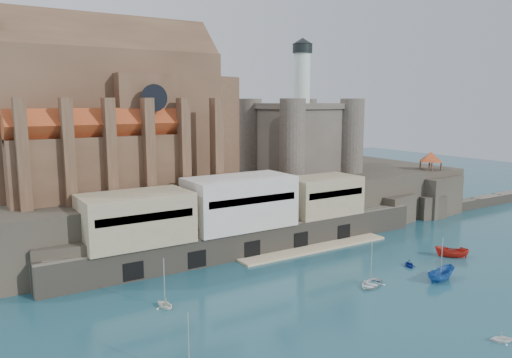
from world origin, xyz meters
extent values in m
plane|color=#184351|center=(0.00, 0.00, 0.00)|extent=(300.00, 300.00, 0.00)
cube|color=#2A251F|center=(0.00, 40.00, 5.00)|extent=(100.00, 34.00, 10.00)
cube|color=#2A251F|center=(-38.00, 23.50, 3.00)|extent=(9.00, 5.00, 6.00)
cube|color=#2A251F|center=(-22.00, 23.50, 3.00)|extent=(9.00, 5.00, 6.00)
cube|color=#2A251F|center=(-5.00, 23.50, 3.00)|extent=(9.00, 5.00, 6.00)
cube|color=#2A251F|center=(12.00, 23.50, 3.00)|extent=(9.00, 5.00, 6.00)
cube|color=#2A251F|center=(28.00, 23.50, 3.00)|extent=(9.00, 5.00, 6.00)
cube|color=#615A4D|center=(-8.00, 22.50, 2.25)|extent=(70.00, 6.00, 4.50)
cube|color=tan|center=(2.00, 18.00, 0.15)|extent=(30.00, 4.00, 0.40)
cube|color=black|center=(-30.00, 19.60, 1.60)|extent=(3.00, 0.40, 2.60)
cube|color=black|center=(-20.00, 19.60, 1.60)|extent=(3.00, 0.40, 2.60)
cube|color=black|center=(-10.00, 19.60, 1.60)|extent=(3.00, 0.40, 2.60)
cube|color=black|center=(0.00, 19.60, 1.60)|extent=(3.00, 0.40, 2.60)
cube|color=black|center=(10.00, 19.60, 1.60)|extent=(3.00, 0.40, 2.60)
cube|color=#988A67|center=(-28.00, 23.50, 8.25)|extent=(16.00, 9.00, 7.50)
cube|color=beige|center=(-10.00, 23.50, 8.75)|extent=(18.00, 9.00, 8.50)
cube|color=#988A67|center=(8.00, 23.50, 8.00)|extent=(14.00, 8.00, 7.00)
cube|color=#4E3624|center=(-26.00, 42.00, 22.00)|extent=(38.00, 14.00, 24.00)
cube|color=#4E3624|center=(-26.00, 42.00, 34.00)|extent=(38.00, 13.01, 13.01)
cylinder|color=#4E3624|center=(-7.00, 42.00, 20.00)|extent=(14.00, 14.00, 20.00)
cube|color=#4E3624|center=(-22.00, 42.00, 20.00)|extent=(10.00, 20.00, 20.00)
cube|color=#4E3624|center=(-30.00, 32.50, 15.00)|extent=(28.00, 5.00, 10.00)
cube|color=#4E3624|center=(-30.00, 51.50, 15.00)|extent=(28.00, 5.00, 10.00)
cube|color=#A13C1B|center=(-30.00, 32.50, 21.60)|extent=(28.00, 5.66, 5.66)
cube|color=#A13C1B|center=(-30.00, 51.50, 21.60)|extent=(28.00, 5.66, 5.66)
cylinder|color=black|center=(-22.00, 29.95, 26.00)|extent=(4.40, 0.30, 4.40)
cube|color=#4E3624|center=(-42.00, 29.50, 18.00)|extent=(1.60, 2.20, 16.00)
cube|color=#4E3624|center=(-35.80, 29.50, 18.00)|extent=(1.60, 2.20, 16.00)
cube|color=#4E3624|center=(-29.60, 29.50, 18.00)|extent=(1.60, 2.20, 16.00)
cube|color=#4E3624|center=(-23.40, 29.50, 18.00)|extent=(1.60, 2.20, 16.00)
cube|color=#4E3624|center=(-17.20, 29.50, 18.00)|extent=(1.60, 2.20, 16.00)
cube|color=#4E3624|center=(-11.00, 29.50, 18.00)|extent=(1.60, 2.20, 16.00)
cube|color=#494139|center=(16.00, 41.00, 17.00)|extent=(16.00, 16.00, 14.00)
cube|color=#494139|center=(16.00, 41.00, 24.40)|extent=(17.00, 17.00, 1.20)
cylinder|color=#494139|center=(8.00, 33.00, 18.00)|extent=(5.20, 5.20, 16.00)
cylinder|color=#494139|center=(24.00, 33.00, 18.00)|extent=(5.20, 5.20, 16.00)
cylinder|color=#494139|center=(8.00, 49.00, 18.00)|extent=(5.20, 5.20, 16.00)
cylinder|color=#494139|center=(24.00, 49.00, 18.00)|extent=(5.20, 5.20, 16.00)
cylinder|color=silver|center=(18.00, 43.00, 30.00)|extent=(3.60, 3.60, 12.00)
cylinder|color=black|center=(18.00, 43.00, 37.00)|extent=(4.40, 4.40, 2.00)
cone|color=black|center=(18.00, 43.00, 38.60)|extent=(4.60, 4.60, 1.40)
cube|color=#2A251F|center=(42.00, 26.00, 4.35)|extent=(12.00, 10.00, 8.70)
cube|color=#2A251F|center=(38.00, 23.00, 2.50)|extent=(6.00, 5.00, 5.00)
cube|color=#2A251F|center=(47.00, 28.00, 3.00)|extent=(5.00, 4.00, 6.00)
cube|color=#4E3624|center=(42.00, 26.00, 8.85)|extent=(4.20, 4.20, 0.30)
cylinder|color=#4E3624|center=(40.40, 24.40, 10.30)|extent=(0.36, 0.36, 3.20)
cylinder|color=#4E3624|center=(43.60, 24.40, 10.30)|extent=(0.36, 0.36, 3.20)
cylinder|color=#4E3624|center=(40.40, 27.60, 10.30)|extent=(0.36, 0.36, 3.20)
cylinder|color=#4E3624|center=(43.60, 27.60, 10.30)|extent=(0.36, 0.36, 3.20)
pyramid|color=#A13C1B|center=(42.00, 26.00, 13.00)|extent=(6.40, 6.40, 2.20)
cube|color=#615A4D|center=(66.00, 24.00, 0.00)|extent=(40.00, 3.00, 2.40)
imported|color=white|center=(-2.69, -19.16, 0.00)|extent=(2.37, 2.66, 2.63)
imported|color=#1D509C|center=(7.35, -3.72, 0.00)|extent=(2.42, 2.37, 5.70)
imported|color=white|center=(-29.70, 8.71, 0.00)|extent=(2.93, 2.13, 3.08)
imported|color=red|center=(18.04, 2.25, 0.00)|extent=(2.89, 2.89, 5.36)
imported|color=silver|center=(-2.64, 0.20, 0.00)|extent=(2.34, 3.68, 4.98)
imported|color=navy|center=(8.42, 2.83, 0.00)|extent=(2.72, 2.37, 2.70)
camera|label=1|loc=(-51.92, -47.10, 25.56)|focal=35.00mm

